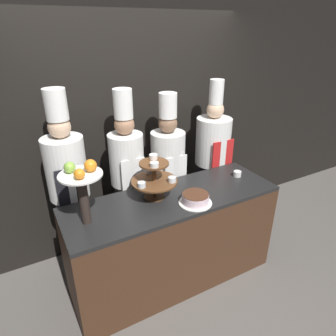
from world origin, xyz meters
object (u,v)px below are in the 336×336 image
at_px(chef_center_right, 168,168).
at_px(fruit_pedestal, 82,182).
at_px(chef_left, 69,184).
at_px(chef_right, 212,156).
at_px(chef_center_left, 127,173).
at_px(cake_round, 195,199).
at_px(cup_white, 237,174).
at_px(tiered_stand, 154,178).

bearing_deg(chef_center_right, fruit_pedestal, -152.33).
bearing_deg(chef_left, chef_right, -0.00).
bearing_deg(fruit_pedestal, chef_center_right, 27.67).
distance_m(fruit_pedestal, chef_center_right, 1.20).
height_order(chef_center_left, chef_right, chef_right).
bearing_deg(cake_round, cup_white, 18.76).
xyz_separation_m(tiered_stand, fruit_pedestal, (-0.63, -0.09, 0.15)).
height_order(cup_white, chef_center_right, chef_center_right).
relative_size(cake_round, chef_center_left, 0.16).
distance_m(chef_center_left, chef_center_right, 0.47).
xyz_separation_m(cake_round, cup_white, (0.66, 0.23, -0.02)).
xyz_separation_m(cup_white, chef_center_left, (-1.01, 0.49, 0.04)).
height_order(chef_left, chef_center_left, chef_left).
height_order(fruit_pedestal, chef_right, chef_right).
height_order(fruit_pedestal, chef_center_left, chef_center_left).
distance_m(cake_round, chef_center_left, 0.79).
relative_size(cake_round, cup_white, 3.71).
relative_size(chef_left, chef_right, 1.03).
relative_size(fruit_pedestal, chef_center_left, 0.28).
relative_size(tiered_stand, cake_round, 1.41).
relative_size(cake_round, chef_right, 0.16).
height_order(fruit_pedestal, cake_round, fruit_pedestal).
bearing_deg(cup_white, chef_right, 85.48).
distance_m(fruit_pedestal, chef_center_left, 0.82).
bearing_deg(fruit_pedestal, chef_right, 18.42).
bearing_deg(chef_center_right, tiered_stand, -130.49).
relative_size(tiered_stand, chef_left, 0.22).
bearing_deg(tiered_stand, chef_right, 24.86).
distance_m(tiered_stand, fruit_pedestal, 0.66).
bearing_deg(chef_center_left, chef_right, -0.01).
bearing_deg(fruit_pedestal, cup_white, 1.76).
relative_size(fruit_pedestal, chef_center_right, 0.29).
xyz_separation_m(cake_round, chef_right, (0.70, 0.71, -0.01)).
height_order(fruit_pedestal, chef_center_right, chef_center_right).
xyz_separation_m(cake_round, chef_left, (-0.92, 0.71, 0.05)).
xyz_separation_m(tiered_stand, chef_center_right, (0.38, 0.45, -0.18)).
height_order(tiered_stand, chef_left, chef_left).
distance_m(chef_left, chef_center_left, 0.58).
bearing_deg(cup_white, fruit_pedestal, -178.24).
xyz_separation_m(chef_left, chef_right, (1.62, -0.00, -0.06)).
height_order(tiered_stand, cup_white, tiered_stand).
xyz_separation_m(fruit_pedestal, chef_center_left, (0.55, 0.53, -0.29)).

